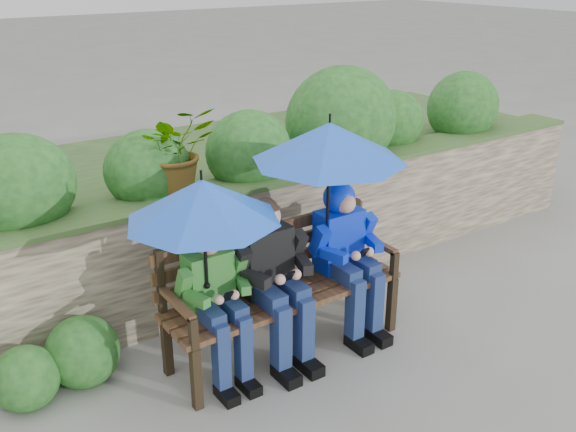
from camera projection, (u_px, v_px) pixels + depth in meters
ground at (295, 333)px, 4.98m from camera, size 60.00×60.00×0.00m
garden_backdrop at (189, 200)px, 5.93m from camera, size 8.00×2.87×1.86m
park_bench at (279, 281)px, 4.63m from camera, size 1.79×0.53×0.95m
boy_left at (216, 296)px, 4.24m from camera, size 0.47×0.55×1.11m
boy_middle at (274, 274)px, 4.45m from camera, size 0.54×0.63×1.20m
boy_right at (346, 246)px, 4.80m from camera, size 0.53×0.64×1.18m
umbrella_left at (202, 200)px, 3.95m from camera, size 0.99×0.99×0.81m
umbrella_right at (329, 142)px, 4.41m from camera, size 1.10×1.10×1.00m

